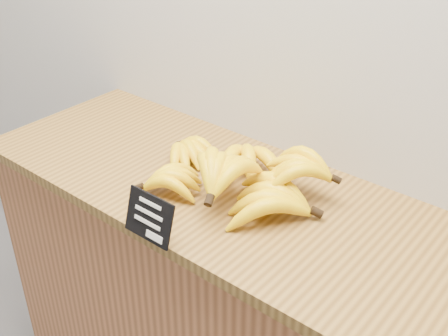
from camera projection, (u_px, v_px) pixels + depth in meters
counter at (235, 328)px, 1.64m from camera, size 1.46×0.50×0.90m
counter_top at (237, 196)px, 1.41m from camera, size 1.46×0.54×0.03m
chalkboard_sign at (149, 217)px, 1.21m from camera, size 0.13×0.04×0.10m
banana_pile at (238, 176)px, 1.36m from camera, size 0.50×0.37×0.13m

